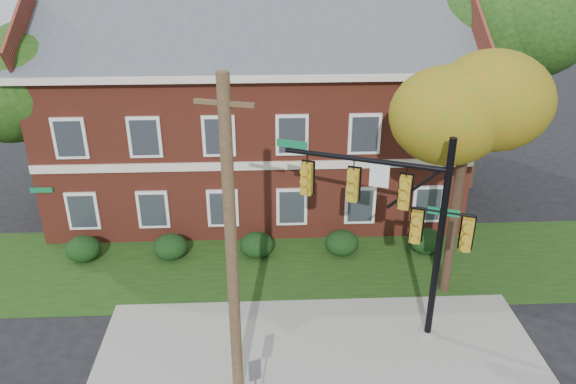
{
  "coord_description": "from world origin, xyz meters",
  "views": [
    {
      "loc": [
        -1.59,
        -13.08,
        12.34
      ],
      "look_at": [
        -0.88,
        3.0,
        4.66
      ],
      "focal_mm": 35.0,
      "sensor_mm": 36.0,
      "label": 1
    }
  ],
  "objects_px": {
    "hedge_far_left": "(83,249)",
    "utility_pole": "(231,250)",
    "hedge_far_right": "(426,241)",
    "traffic_signal": "(401,215)",
    "hedge_left": "(170,247)",
    "tree_near_right": "(477,120)",
    "hedge_right": "(342,243)",
    "tree_left_rear": "(22,74)",
    "sign_post": "(255,382)",
    "hedge_center": "(257,245)",
    "tree_right_rear": "(501,27)",
    "apartment_building": "(255,102)"
  },
  "relations": [
    {
      "from": "traffic_signal",
      "to": "sign_post",
      "type": "height_order",
      "value": "traffic_signal"
    },
    {
      "from": "hedge_left",
      "to": "hedge_center",
      "type": "relative_size",
      "value": 1.0
    },
    {
      "from": "tree_left_rear",
      "to": "hedge_left",
      "type": "bearing_deg",
      "value": -33.59
    },
    {
      "from": "hedge_far_left",
      "to": "tree_near_right",
      "type": "relative_size",
      "value": 0.16
    },
    {
      "from": "apartment_building",
      "to": "traffic_signal",
      "type": "distance_m",
      "value": 10.99
    },
    {
      "from": "hedge_left",
      "to": "sign_post",
      "type": "xyz_separation_m",
      "value": [
        3.55,
        -8.7,
        1.04
      ]
    },
    {
      "from": "hedge_center",
      "to": "tree_right_rear",
      "type": "relative_size",
      "value": 0.13
    },
    {
      "from": "tree_right_rear",
      "to": "utility_pole",
      "type": "bearing_deg",
      "value": -131.33
    },
    {
      "from": "hedge_far_left",
      "to": "hedge_far_right",
      "type": "xyz_separation_m",
      "value": [
        14.0,
        0.0,
        0.0
      ]
    },
    {
      "from": "apartment_building",
      "to": "sign_post",
      "type": "bearing_deg",
      "value": -89.81
    },
    {
      "from": "traffic_signal",
      "to": "hedge_left",
      "type": "bearing_deg",
      "value": 171.09
    },
    {
      "from": "traffic_signal",
      "to": "tree_right_rear",
      "type": "bearing_deg",
      "value": 79.62
    },
    {
      "from": "hedge_right",
      "to": "sign_post",
      "type": "relative_size",
      "value": 0.61
    },
    {
      "from": "hedge_far_left",
      "to": "utility_pole",
      "type": "xyz_separation_m",
      "value": [
        6.5,
        -7.32,
        4.24
      ]
    },
    {
      "from": "hedge_far_right",
      "to": "hedge_right",
      "type": "bearing_deg",
      "value": 180.0
    },
    {
      "from": "hedge_far_left",
      "to": "traffic_signal",
      "type": "xyz_separation_m",
      "value": [
        11.53,
        -4.74,
        3.79
      ]
    },
    {
      "from": "hedge_right",
      "to": "traffic_signal",
      "type": "bearing_deg",
      "value": -77.72
    },
    {
      "from": "utility_pole",
      "to": "sign_post",
      "type": "distance_m",
      "value": 3.52
    },
    {
      "from": "hedge_far_right",
      "to": "traffic_signal",
      "type": "distance_m",
      "value": 6.55
    },
    {
      "from": "hedge_far_left",
      "to": "tree_near_right",
      "type": "distance_m",
      "value": 15.75
    },
    {
      "from": "hedge_far_right",
      "to": "traffic_signal",
      "type": "xyz_separation_m",
      "value": [
        -2.47,
        -4.74,
        3.79
      ]
    },
    {
      "from": "hedge_far_left",
      "to": "hedge_center",
      "type": "xyz_separation_m",
      "value": [
        7.0,
        0.0,
        0.0
      ]
    },
    {
      "from": "tree_left_rear",
      "to": "sign_post",
      "type": "bearing_deg",
      "value": -52.71
    },
    {
      "from": "hedge_far_left",
      "to": "hedge_right",
      "type": "xyz_separation_m",
      "value": [
        10.5,
        0.0,
        0.0
      ]
    },
    {
      "from": "hedge_far_right",
      "to": "utility_pole",
      "type": "height_order",
      "value": "utility_pole"
    },
    {
      "from": "apartment_building",
      "to": "utility_pole",
      "type": "relative_size",
      "value": 2.0
    },
    {
      "from": "hedge_center",
      "to": "utility_pole",
      "type": "bearing_deg",
      "value": -93.91
    },
    {
      "from": "tree_right_rear",
      "to": "hedge_far_right",
      "type": "bearing_deg",
      "value": -125.23
    },
    {
      "from": "apartment_building",
      "to": "hedge_left",
      "type": "relative_size",
      "value": 13.43
    },
    {
      "from": "hedge_far_right",
      "to": "sign_post",
      "type": "relative_size",
      "value": 0.61
    },
    {
      "from": "hedge_center",
      "to": "hedge_far_right",
      "type": "relative_size",
      "value": 1.0
    },
    {
      "from": "hedge_center",
      "to": "sign_post",
      "type": "relative_size",
      "value": 0.61
    },
    {
      "from": "hedge_left",
      "to": "utility_pole",
      "type": "distance_m",
      "value": 8.98
    },
    {
      "from": "hedge_left",
      "to": "tree_right_rear",
      "type": "relative_size",
      "value": 0.13
    },
    {
      "from": "tree_near_right",
      "to": "tree_left_rear",
      "type": "distance_m",
      "value": 18.33
    },
    {
      "from": "hedge_right",
      "to": "utility_pole",
      "type": "bearing_deg",
      "value": -118.64
    },
    {
      "from": "utility_pole",
      "to": "tree_right_rear",
      "type": "bearing_deg",
      "value": 66.36
    },
    {
      "from": "hedge_far_left",
      "to": "hedge_far_right",
      "type": "bearing_deg",
      "value": 0.0
    },
    {
      "from": "hedge_left",
      "to": "hedge_far_right",
      "type": "relative_size",
      "value": 1.0
    },
    {
      "from": "hedge_far_right",
      "to": "utility_pole",
      "type": "relative_size",
      "value": 0.15
    },
    {
      "from": "tree_near_right",
      "to": "tree_right_rear",
      "type": "bearing_deg",
      "value": 65.42
    },
    {
      "from": "hedge_center",
      "to": "sign_post",
      "type": "distance_m",
      "value": 8.76
    },
    {
      "from": "hedge_far_right",
      "to": "traffic_signal",
      "type": "relative_size",
      "value": 0.2
    },
    {
      "from": "tree_left_rear",
      "to": "utility_pole",
      "type": "relative_size",
      "value": 0.94
    },
    {
      "from": "hedge_left",
      "to": "tree_near_right",
      "type": "bearing_deg",
      "value": -14.81
    },
    {
      "from": "hedge_far_right",
      "to": "sign_post",
      "type": "height_order",
      "value": "sign_post"
    },
    {
      "from": "tree_right_rear",
      "to": "hedge_left",
      "type": "bearing_deg",
      "value": -157.58
    },
    {
      "from": "hedge_far_left",
      "to": "tree_left_rear",
      "type": "xyz_separation_m",
      "value": [
        -2.73,
        4.14,
        6.16
      ]
    },
    {
      "from": "utility_pole",
      "to": "sign_post",
      "type": "xyz_separation_m",
      "value": [
        0.55,
        -1.38,
        -3.2
      ]
    },
    {
      "from": "hedge_far_right",
      "to": "hedge_center",
      "type": "bearing_deg",
      "value": 180.0
    }
  ]
}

